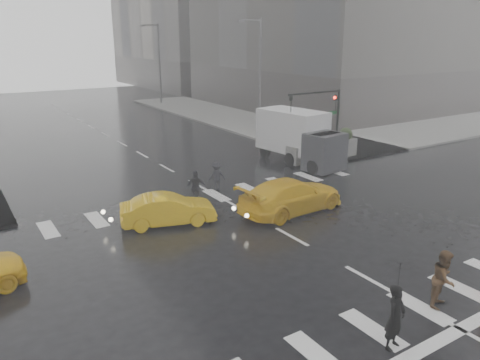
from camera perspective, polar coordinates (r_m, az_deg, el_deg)
ground at (r=18.82m, az=6.31°, el=-6.89°), size 120.00×120.00×0.00m
sidewalk_ne at (r=43.94m, az=11.91°, el=6.88°), size 35.00×35.00×0.15m
road_markings at (r=18.81m, az=6.31°, el=-6.87°), size 18.00×48.00×0.01m
traffic_signal_pole at (r=29.50m, az=10.47°, el=8.26°), size 4.45×0.42×4.50m
street_lamp_near at (r=38.22m, az=2.27°, el=13.11°), size 2.15×0.22×9.00m
street_lamp_far at (r=55.78m, az=-9.94°, el=14.14°), size 2.15×0.22×9.00m
planter_west at (r=28.76m, az=7.03°, el=3.65°), size 1.10×1.10×1.80m
planter_mid at (r=30.05m, az=9.98°, el=4.10°), size 1.10×1.10×1.80m
planter_east at (r=31.41m, az=12.69°, el=4.51°), size 1.10×1.10×1.80m
pedestrian_black at (r=12.47m, az=18.73°, el=-12.85°), size 1.16×1.17×2.43m
pedestrian_brown at (r=15.11m, az=23.60°, el=-10.95°), size 1.03×0.92×1.76m
pedestrian_far_a at (r=22.09m, az=-5.39°, el=-0.92°), size 1.09×0.87×1.61m
pedestrian_far_b at (r=24.07m, az=-2.89°, el=0.50°), size 1.04×0.70×1.49m
taxi_mid at (r=19.90m, az=-8.76°, el=-3.60°), size 4.16×2.44×1.30m
taxi_rear at (r=21.18m, az=6.28°, el=-1.89°), size 4.79×2.51×1.52m
box_truck at (r=29.18m, az=7.39°, el=5.31°), size 2.27×6.05×3.21m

